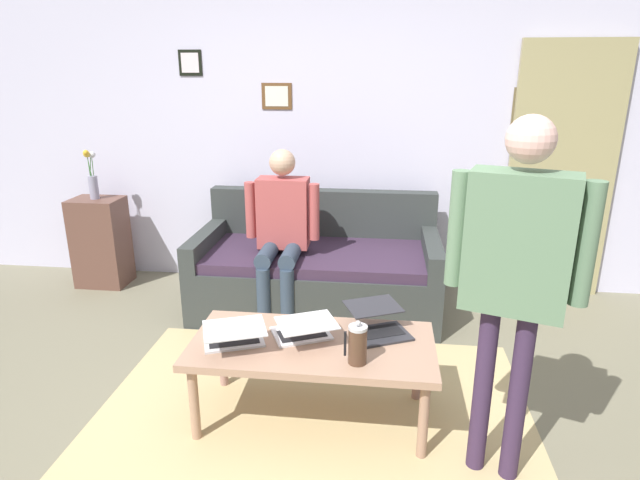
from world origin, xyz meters
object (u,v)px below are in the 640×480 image
(laptop_right, at_px, (378,324))
(french_press, at_px, (357,344))
(couch, at_px, (317,271))
(side_shelf, at_px, (101,242))
(interior_door, at_px, (561,174))
(coffee_table, at_px, (312,350))
(laptop_left, at_px, (303,330))
(person_standing, at_px, (516,261))
(person_seated, at_px, (282,226))
(laptop_center, at_px, (234,335))
(flower_vase, at_px, (92,178))

(laptop_right, bearing_deg, french_press, 73.81)
(couch, height_order, laptop_right, couch)
(french_press, height_order, side_shelf, side_shelf)
(couch, bearing_deg, interior_door, -164.54)
(couch, distance_m, coffee_table, 1.44)
(laptop_left, relative_size, side_shelf, 0.56)
(couch, distance_m, laptop_left, 1.40)
(laptop_right, relative_size, person_standing, 0.26)
(person_seated, bearing_deg, french_press, 114.71)
(couch, bearing_deg, laptop_left, 94.04)
(laptop_center, distance_m, flower_vase, 2.46)
(interior_door, relative_size, coffee_table, 1.61)
(person_standing, xyz_separation_m, person_seated, (1.29, -1.50, -0.34))
(laptop_right, distance_m, flower_vase, 2.90)
(interior_door, height_order, coffee_table, interior_door)
(laptop_right, bearing_deg, laptop_center, 16.64)
(couch, xyz_separation_m, coffee_table, (-0.15, 1.43, 0.11))
(interior_door, relative_size, laptop_left, 4.75)
(interior_door, xyz_separation_m, person_seated, (2.14, 0.75, -0.30))
(laptop_right, distance_m, person_seated, 1.29)
(coffee_table, bearing_deg, couch, -83.88)
(french_press, xyz_separation_m, person_standing, (-0.65, 0.12, 0.50))
(coffee_table, relative_size, side_shelf, 1.65)
(interior_door, xyz_separation_m, couch, (1.91, 0.53, -0.72))
(person_standing, bearing_deg, couch, -58.63)
(laptop_center, xyz_separation_m, person_standing, (-1.30, 0.24, 0.56))
(interior_door, bearing_deg, coffee_table, 48.10)
(side_shelf, height_order, person_standing, person_standing)
(laptop_right, relative_size, flower_vase, 1.02)
(interior_door, xyz_separation_m, flower_vase, (3.85, 0.28, -0.07))
(coffee_table, bearing_deg, french_press, 144.48)
(side_shelf, relative_size, flower_vase, 1.85)
(couch, relative_size, person_seated, 1.46)
(flower_vase, relative_size, person_seated, 0.33)
(coffee_table, xyz_separation_m, person_standing, (-0.90, 0.30, 0.65))
(laptop_center, bearing_deg, coffee_table, -170.96)
(couch, distance_m, flower_vase, 2.06)
(couch, height_order, side_shelf, couch)
(french_press, distance_m, person_standing, 0.84)
(interior_door, xyz_separation_m, laptop_right, (1.41, 1.80, -0.52))
(laptop_left, relative_size, person_seated, 0.34)
(french_press, bearing_deg, couch, -76.07)
(flower_vase, bearing_deg, person_standing, 146.63)
(flower_vase, distance_m, person_seated, 1.78)
(person_standing, bearing_deg, laptop_center, -10.24)
(interior_door, height_order, couch, interior_door)
(laptop_left, height_order, french_press, french_press)
(laptop_center, bearing_deg, person_standing, 169.76)
(person_seated, bearing_deg, person_standing, 130.66)
(laptop_center, distance_m, person_standing, 1.43)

